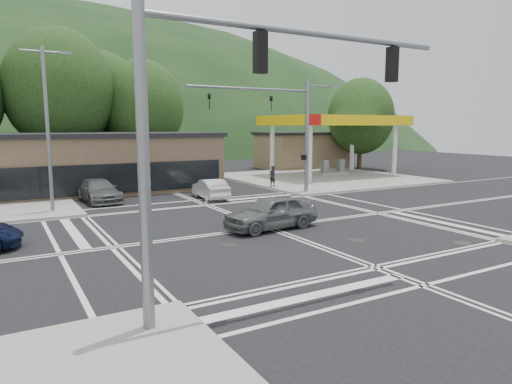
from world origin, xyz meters
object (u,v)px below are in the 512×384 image
car_grey_center (271,212)px  car_queue_b (178,173)px  car_northbound (98,191)px  car_queue_a (210,189)px  pedestrian (272,176)px

car_grey_center → car_queue_b: car_queue_b is taller
car_queue_b → car_northbound: bearing=42.7°
car_queue_a → pedestrian: pedestrian is taller
car_queue_b → car_northbound: (-7.99, -7.23, -0.11)m
car_grey_center → pedestrian: 14.14m
car_northbound → pedestrian: bearing=-5.1°
car_northbound → pedestrian: pedestrian is taller
pedestrian → car_queue_a: bearing=11.8°
car_queue_b → pedestrian: bearing=124.9°
car_grey_center → car_queue_a: size_ratio=1.15×
car_northbound → car_queue_b: bearing=37.5°
car_grey_center → pedestrian: bearing=142.4°
car_grey_center → car_queue_a: bearing=167.4°
car_grey_center → car_queue_b: bearing=167.1°
car_queue_a → car_northbound: bearing=-15.0°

